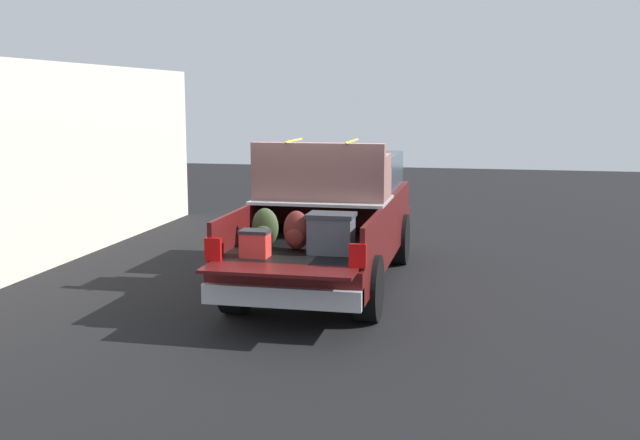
{
  "coord_description": "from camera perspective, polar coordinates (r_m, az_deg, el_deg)",
  "views": [
    {
      "loc": [
        -11.16,
        -2.28,
        2.84
      ],
      "look_at": [
        -0.6,
        0.0,
        1.1
      ],
      "focal_mm": 43.01,
      "sensor_mm": 36.0,
      "label": 1
    }
  ],
  "objects": [
    {
      "name": "building_facade",
      "position": [
        13.64,
        -19.87,
        3.86
      ],
      "size": [
        11.68,
        0.36,
        3.43
      ],
      "primitive_type": "cube",
      "color": "beige",
      "rests_on": "ground_plane"
    },
    {
      "name": "ground_plane",
      "position": [
        11.74,
        0.62,
        -4.85
      ],
      "size": [
        40.0,
        40.0,
        0.0
      ],
      "primitive_type": "plane",
      "color": "black"
    },
    {
      "name": "pickup_truck",
      "position": [
        11.91,
        0.99,
        0.17
      ],
      "size": [
        6.05,
        2.06,
        2.23
      ],
      "color": "#470F0F",
      "rests_on": "ground_plane"
    }
  ]
}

